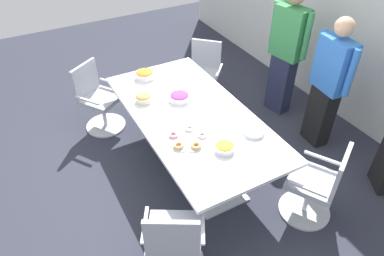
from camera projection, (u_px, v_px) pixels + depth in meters
The scene contains 15 objects.
ground_plane at pixel (192, 163), 4.38m from camera, with size 10.00×10.00×0.01m, color #2D303D.
back_wall at pixel (361, 17), 4.40m from camera, with size 8.00×0.10×2.80m, color silver.
conference_table at pixel (192, 123), 3.99m from camera, with size 2.40×1.20×0.75m.
office_chair_0 at pixel (317, 187), 3.53m from camera, with size 0.74×0.74×0.91m.
office_chair_1 at pixel (203, 77), 5.22m from camera, with size 0.76×0.76×0.91m.
office_chair_2 at pixel (98, 101), 4.72m from camera, with size 0.75×0.75×0.91m.
office_chair_3 at pixel (174, 243), 3.03m from camera, with size 0.74×0.74×0.91m.
person_standing_0 at pixel (286, 51), 4.71m from camera, with size 0.61×0.29×1.79m.
person_standing_1 at pixel (329, 83), 4.19m from camera, with size 0.61×0.26×1.68m.
snack_bowl_chips_orange at pixel (145, 74), 4.48m from camera, with size 0.25×0.25×0.11m.
snack_bowl_cookies at pixel (143, 98), 4.07m from camera, with size 0.19×0.19×0.10m.
snack_bowl_candy_mix at pixel (180, 97), 4.09m from camera, with size 0.24×0.24×0.10m.
snack_bowl_chips_yellow at pixel (225, 147), 3.41m from camera, with size 0.20×0.20×0.09m.
donut_platter at pixel (188, 138), 3.56m from camera, with size 0.41×0.40×0.04m.
plate_stack at pixel (254, 132), 3.63m from camera, with size 0.22×0.22×0.04m.
Camera 1 is at (2.77, -1.51, 3.07)m, focal length 33.07 mm.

